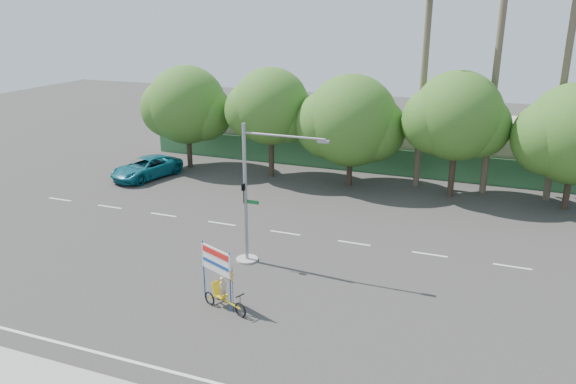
% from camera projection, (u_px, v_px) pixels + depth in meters
% --- Properties ---
extents(ground, '(120.00, 120.00, 0.00)m').
position_uv_depth(ground, '(260.00, 307.00, 23.85)').
color(ground, '#33302D').
rests_on(ground, ground).
extents(fence, '(38.00, 0.08, 2.00)m').
position_uv_depth(fence, '(374.00, 161.00, 42.57)').
color(fence, '#336B3D').
rests_on(fence, ground).
extents(building_left, '(12.00, 8.00, 4.00)m').
position_uv_depth(building_left, '(275.00, 127.00, 49.65)').
color(building_left, beige).
rests_on(building_left, ground).
extents(building_right, '(14.00, 8.00, 3.60)m').
position_uv_depth(building_right, '(489.00, 146.00, 43.57)').
color(building_right, beige).
rests_on(building_right, ground).
extents(tree_far_left, '(7.14, 6.00, 7.96)m').
position_uv_depth(tree_far_left, '(186.00, 107.00, 43.07)').
color(tree_far_left, '#473828').
rests_on(tree_far_left, ground).
extents(tree_left, '(6.66, 5.60, 8.07)m').
position_uv_depth(tree_left, '(270.00, 109.00, 40.59)').
color(tree_left, '#473828').
rests_on(tree_left, ground).
extents(tree_center, '(7.62, 6.40, 7.85)m').
position_uv_depth(tree_center, '(350.00, 123.00, 38.74)').
color(tree_center, '#473828').
rests_on(tree_center, ground).
extents(tree_right, '(6.90, 5.80, 8.36)m').
position_uv_depth(tree_right, '(456.00, 119.00, 36.10)').
color(tree_right, '#473828').
rests_on(tree_right, ground).
extents(tree_far_right, '(7.38, 6.20, 7.94)m').
position_uv_depth(tree_far_right, '(575.00, 137.00, 33.91)').
color(tree_far_right, '#473828').
rests_on(tree_far_right, ground).
extents(palm_tall, '(3.73, 3.79, 17.45)m').
position_uv_depth(palm_tall, '(500.00, 34.00, 35.08)').
color(palm_tall, '#70604C').
rests_on(palm_tall, ground).
extents(palm_mid, '(3.73, 3.79, 15.45)m').
position_uv_depth(palm_mid, '(568.00, 54.00, 34.05)').
color(palm_mid, '#70604C').
rests_on(palm_mid, ground).
extents(palm_short, '(3.73, 3.79, 14.45)m').
position_uv_depth(palm_short, '(425.00, 58.00, 37.12)').
color(palm_short, '#70604C').
rests_on(palm_short, ground).
extents(traffic_signal, '(4.72, 1.10, 7.00)m').
position_uv_depth(traffic_signal, '(251.00, 207.00, 27.20)').
color(traffic_signal, gray).
rests_on(traffic_signal, ground).
extents(trike_billboard, '(2.56, 1.30, 2.72)m').
position_uv_depth(trike_billboard, '(221.00, 283.00, 23.61)').
color(trike_billboard, black).
rests_on(trike_billboard, ground).
extents(pickup_truck, '(3.88, 6.01, 1.54)m').
position_uv_depth(pickup_truck, '(146.00, 168.00, 41.51)').
color(pickup_truck, '#106374').
rests_on(pickup_truck, ground).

